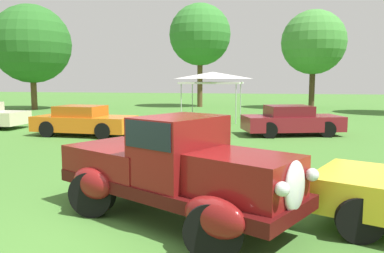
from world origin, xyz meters
name	(u,v)px	position (x,y,z in m)	size (l,w,h in m)	color
ground_plane	(124,230)	(0.00, 0.00, 0.00)	(120.00, 120.00, 0.00)	#42752D
feature_pickup_truck	(176,168)	(0.67, 0.54, 0.86)	(4.38, 3.24, 1.70)	#400B0B
show_car_orange	(84,121)	(-5.38, 9.09, 0.60)	(4.10, 1.85, 1.22)	orange
show_car_burgundy	(291,121)	(2.93, 10.97, 0.60)	(4.27, 2.80, 1.22)	maroon
canopy_tent_left_field	(213,77)	(-1.15, 16.09, 2.42)	(3.23, 3.23, 2.71)	#B7B7BC
treeline_far_left	(32,44)	(-15.74, 21.15, 4.94)	(5.85, 5.85, 7.88)	brown
treeline_mid_left	(200,35)	(-3.89, 26.87, 5.99)	(5.11, 5.11, 8.56)	brown
treeline_center	(314,42)	(5.19, 26.71, 5.18)	(5.00, 5.00, 7.70)	#47331E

